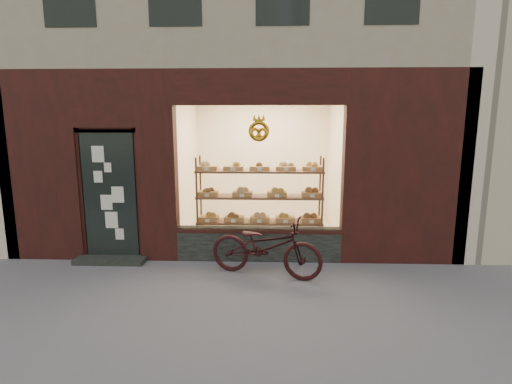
{
  "coord_description": "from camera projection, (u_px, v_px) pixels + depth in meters",
  "views": [
    {
      "loc": [
        0.63,
        -4.29,
        2.35
      ],
      "look_at": [
        0.41,
        2.0,
        1.18
      ],
      "focal_mm": 28.0,
      "sensor_mm": 36.0,
      "label": 1
    }
  ],
  "objects": [
    {
      "name": "bicycle",
      "position": [
        266.0,
        247.0,
        5.97
      ],
      "size": [
        1.82,
        1.07,
        0.91
      ],
      "primitive_type": "imported",
      "rotation": [
        0.0,
        0.0,
        1.28
      ],
      "color": "black",
      "rests_on": "ground"
    },
    {
      "name": "ground",
      "position": [
        215.0,
        322.0,
        4.66
      ],
      "size": [
        90.0,
        90.0,
        0.0
      ],
      "primitive_type": "plane",
      "color": "slate"
    },
    {
      "name": "display_shelf",
      "position": [
        260.0,
        204.0,
        6.99
      ],
      "size": [
        2.2,
        0.45,
        1.7
      ],
      "color": "brown",
      "rests_on": "ground"
    }
  ]
}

